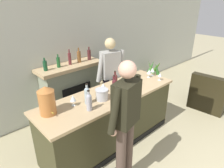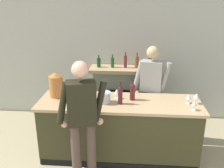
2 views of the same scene
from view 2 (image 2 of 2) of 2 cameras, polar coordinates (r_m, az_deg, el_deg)
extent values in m
cube|color=beige|center=(5.24, 3.18, 6.76)|extent=(12.00, 0.07, 2.75)
cube|color=#38361F|center=(4.13, 1.64, -10.54)|extent=(2.47, 0.72, 0.94)
cube|color=tan|center=(3.90, 1.71, -4.31)|extent=(2.54, 0.79, 0.04)
cube|color=black|center=(4.06, 1.29, -18.25)|extent=(2.42, 0.01, 0.10)
cube|color=gray|center=(5.25, 2.76, -2.69)|extent=(1.22, 0.44, 1.10)
cube|color=black|center=(5.09, 2.64, -5.11)|extent=(0.67, 0.02, 0.70)
cube|color=tan|center=(5.03, 2.86, 3.38)|extent=(1.38, 0.52, 0.07)
cylinder|color=#154326|center=(5.04, -3.04, 4.91)|extent=(0.08, 0.08, 0.19)
cylinder|color=#154326|center=(5.01, -3.07, 6.27)|extent=(0.03, 0.03, 0.06)
cylinder|color=#1C5026|center=(5.01, 0.11, 4.92)|extent=(0.07, 0.07, 0.20)
cylinder|color=#1C5026|center=(4.98, 0.11, 6.39)|extent=(0.03, 0.03, 0.07)
cylinder|color=#5C2328|center=(4.99, 3.07, 5.07)|extent=(0.06, 0.06, 0.24)
cylinder|color=#5C2328|center=(4.96, 3.11, 6.85)|extent=(0.03, 0.03, 0.08)
cylinder|color=brown|center=(4.99, 5.68, 4.97)|extent=(0.08, 0.08, 0.23)
cylinder|color=brown|center=(4.96, 5.74, 6.71)|extent=(0.03, 0.03, 0.08)
cylinder|color=#4D2124|center=(5.01, 8.72, 4.78)|extent=(0.08, 0.08, 0.22)
cylinder|color=#4D2124|center=(4.97, 8.81, 6.39)|extent=(0.03, 0.03, 0.07)
cylinder|color=#4C3C33|center=(3.52, -4.74, -15.94)|extent=(0.13, 0.13, 1.00)
cylinder|color=#4C3C33|center=(3.51, -8.12, -16.14)|extent=(0.13, 0.13, 1.00)
cube|color=black|center=(3.12, -6.97, -4.33)|extent=(0.40, 0.30, 0.56)
cylinder|color=black|center=(3.16, -2.81, -3.91)|extent=(0.20, 0.08, 0.57)
sphere|color=#DEA48A|center=(3.30, -2.76, -8.54)|extent=(0.09, 0.09, 0.09)
cylinder|color=black|center=(3.15, -11.19, -4.37)|extent=(0.20, 0.08, 0.57)
sphere|color=#DEA48A|center=(3.30, -10.83, -9.00)|extent=(0.09, 0.09, 0.09)
sphere|color=#DEA48A|center=(2.98, -7.31, 3.29)|extent=(0.21, 0.21, 0.21)
cylinder|color=#261E30|center=(4.64, 7.29, -6.89)|extent=(0.13, 0.13, 0.96)
cube|color=black|center=(4.79, 6.91, -12.04)|extent=(0.15, 0.26, 0.07)
cylinder|color=#261E30|center=(4.61, 9.75, -7.17)|extent=(0.13, 0.13, 0.96)
cube|color=black|center=(4.77, 9.32, -12.34)|extent=(0.15, 0.26, 0.07)
cube|color=#9B9B98|center=(4.34, 9.01, 1.81)|extent=(0.40, 0.29, 0.53)
cylinder|color=#9B9B98|center=(4.36, 5.97, 1.82)|extent=(0.20, 0.08, 0.57)
sphere|color=#CCB480|center=(4.45, 5.79, -1.94)|extent=(0.09, 0.09, 0.09)
cylinder|color=#9B9B98|center=(4.31, 11.99, 1.25)|extent=(0.20, 0.08, 0.57)
sphere|color=#CCB480|center=(4.39, 11.69, -2.55)|extent=(0.09, 0.09, 0.09)
sphere|color=#CCB480|center=(4.24, 9.31, 7.15)|extent=(0.21, 0.21, 0.21)
cylinder|color=#B86F35|center=(4.12, -12.62, -0.56)|extent=(0.22, 0.22, 0.35)
cone|color=#B86F35|center=(4.05, -12.84, 2.17)|extent=(0.23, 0.23, 0.07)
cylinder|color=#B29333|center=(4.04, -13.04, -2.57)|extent=(0.02, 0.04, 0.02)
cylinder|color=silver|center=(3.82, -1.76, -3.17)|extent=(0.19, 0.19, 0.16)
cylinder|color=silver|center=(3.79, -1.78, -1.95)|extent=(0.20, 0.20, 0.01)
cylinder|color=#9DB2BB|center=(3.89, -5.25, -2.34)|extent=(0.08, 0.08, 0.23)
sphere|color=#9DB2BB|center=(3.84, -5.30, -0.78)|extent=(0.08, 0.08, 0.08)
cylinder|color=#9DB2BB|center=(3.83, -5.32, -0.16)|extent=(0.03, 0.03, 0.09)
cylinder|color=black|center=(3.81, -5.35, 0.54)|extent=(0.03, 0.03, 0.01)
cylinder|color=#4B1B20|center=(3.77, 1.89, -2.86)|extent=(0.07, 0.07, 0.24)
sphere|color=#4B1B20|center=(3.72, 1.91, -1.13)|extent=(0.07, 0.07, 0.07)
cylinder|color=#4B1B20|center=(3.71, 1.92, -0.45)|extent=(0.03, 0.03, 0.09)
cylinder|color=black|center=(3.69, 1.93, 0.33)|extent=(0.03, 0.03, 0.01)
cylinder|color=#531F1E|center=(3.93, 4.68, -2.08)|extent=(0.08, 0.08, 0.23)
sphere|color=#531F1E|center=(3.89, 4.73, -0.54)|extent=(0.08, 0.08, 0.08)
cylinder|color=#531F1E|center=(3.87, 4.74, 0.07)|extent=(0.03, 0.03, 0.09)
cylinder|color=black|center=(3.86, 4.76, 0.77)|extent=(0.04, 0.04, 0.01)
cylinder|color=#A4A6B3|center=(3.75, -7.01, -3.33)|extent=(0.08, 0.08, 0.21)
sphere|color=#A4A6B3|center=(3.71, -7.08, -1.81)|extent=(0.08, 0.08, 0.08)
cylinder|color=#A4A6B3|center=(3.70, -7.11, -1.21)|extent=(0.03, 0.03, 0.08)
cylinder|color=black|center=(3.68, -7.14, -0.51)|extent=(0.04, 0.04, 0.01)
cylinder|color=silver|center=(4.03, 18.61, -4.22)|extent=(0.06, 0.06, 0.01)
cylinder|color=silver|center=(4.01, 18.67, -3.64)|extent=(0.01, 0.01, 0.08)
cone|color=silver|center=(3.98, 18.80, -2.55)|extent=(0.09, 0.09, 0.08)
cylinder|color=silver|center=(4.05, -7.57, -3.18)|extent=(0.06, 0.06, 0.01)
cylinder|color=silver|center=(4.03, -7.60, -2.67)|extent=(0.01, 0.01, 0.07)
cone|color=silver|center=(4.00, -7.65, -1.60)|extent=(0.09, 0.09, 0.09)
cylinder|color=silver|center=(4.00, 1.11, -3.31)|extent=(0.07, 0.07, 0.01)
cylinder|color=silver|center=(3.98, 1.11, -2.71)|extent=(0.01, 0.01, 0.08)
cone|color=silver|center=(3.95, 1.12, -1.64)|extent=(0.09, 0.09, 0.08)
cylinder|color=silver|center=(3.80, 18.11, -5.66)|extent=(0.07, 0.07, 0.01)
cylinder|color=silver|center=(3.78, 18.17, -5.12)|extent=(0.01, 0.01, 0.07)
cone|color=silver|center=(3.75, 18.28, -4.13)|extent=(0.07, 0.07, 0.07)
cylinder|color=silver|center=(4.00, 16.99, -4.24)|extent=(0.07, 0.07, 0.01)
cylinder|color=silver|center=(3.98, 17.04, -3.73)|extent=(0.01, 0.01, 0.07)
cone|color=silver|center=(3.95, 17.15, -2.71)|extent=(0.09, 0.09, 0.08)
camera|label=1|loc=(2.56, -54.01, 10.08)|focal=32.00mm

